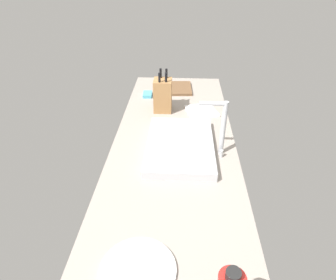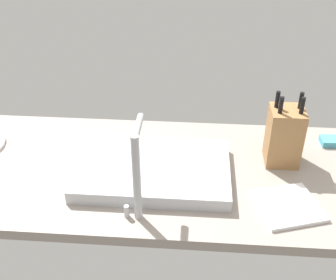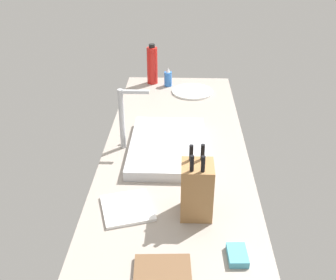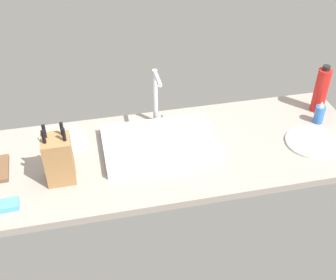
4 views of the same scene
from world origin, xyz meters
The scene contains 9 objects.
countertop_slab centered at (0.00, 0.00, 1.75)cm, with size 195.84×65.26×3.50cm, color gray.
sink_basin centered at (3.29, 3.31, 5.72)cm, with size 50.76×33.82×4.44cm, color #B7BABF.
faucet centered at (5.75, 22.55, 20.14)cm, with size 5.50×13.69×28.50cm.
knife_block centered at (-40.52, -8.44, 13.96)cm, with size 11.28×11.10×26.22cm.
soap_bottle centered at (83.52, 6.39, 8.49)cm, with size 4.77×4.77×11.77cm.
water_bottle centered at (88.09, 16.48, 15.32)cm, with size 6.69×6.69×25.13cm.
dinner_plate centered at (72.96, -8.86, 4.10)cm, with size 24.71×24.71×1.20cm, color white.
dish_towel centered at (-39.36, 16.36, 4.10)cm, with size 18.45×17.72×1.20cm, color white.
dish_sponge centered at (-61.78, -20.86, 4.70)cm, with size 9.00×6.00×2.40cm, color #4CA3BC.
Camera 4 is at (-26.27, -148.64, 125.38)cm, focal length 46.18 mm.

